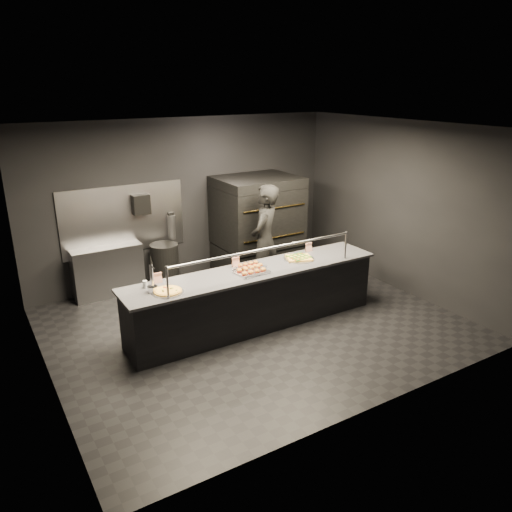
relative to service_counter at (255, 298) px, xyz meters
The scene contains 15 objects.
room 1.03m from the service_counter, 115.57° to the left, with size 6.04×6.00×3.00m.
service_counter is the anchor object (origin of this frame).
pizza_oven 2.30m from the service_counter, 57.73° to the left, with size 1.50×1.23×1.91m.
prep_shelf 2.82m from the service_counter, 124.59° to the left, with size 1.20×0.35×0.90m, color #99999E.
towel_dispenser 2.78m from the service_counter, 110.63° to the left, with size 0.30×0.20×0.35m, color black.
fire_extinguisher 2.50m from the service_counter, 98.30° to the left, with size 0.14×0.14×0.51m.
beer_tap 1.71m from the service_counter, behind, with size 0.14×0.20×0.54m.
round_pizza 1.51m from the service_counter, behind, with size 0.43×0.43×0.03m.
slider_tray_a 0.50m from the service_counter, 147.46° to the right, with size 0.51×0.42×0.07m.
slider_tray_b 0.50m from the service_counter, 90.09° to the left, with size 0.43×0.34×0.06m.
square_pizza 0.97m from the service_counter, ahead, with size 0.49×0.49×0.05m.
condiment_jar 1.70m from the service_counter, behind, with size 0.16×0.06×0.10m.
tent_cards 0.61m from the service_counter, 114.29° to the left, with size 2.76×0.04×0.15m.
trash_bin 2.21m from the service_counter, 106.36° to the left, with size 0.50×0.50×0.84m, color black.
worker 1.34m from the service_counter, 50.95° to the left, with size 0.72×0.47×1.97m, color black.
Camera 1 is at (-3.61, -5.98, 3.60)m, focal length 35.00 mm.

